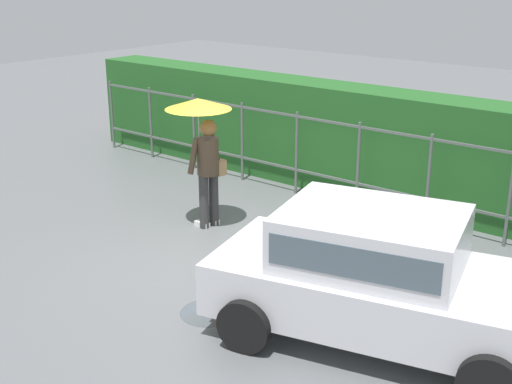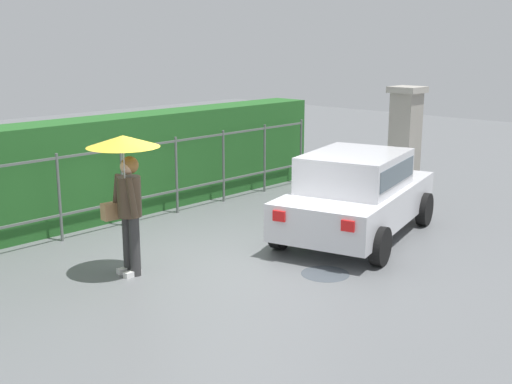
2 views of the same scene
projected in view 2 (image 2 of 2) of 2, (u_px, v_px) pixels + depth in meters
The scene contains 7 objects.
ground_plane at pixel (233, 264), 9.88m from camera, with size 40.00×40.00×0.00m, color slate.
car at pixel (356, 191), 11.05m from camera, with size 3.99×2.57×1.48m.
pedestrian at pixel (126, 174), 9.08m from camera, with size 1.01×1.01×2.04m.
gate_pillar at pixel (404, 146), 13.00m from camera, with size 0.60×0.60×2.42m.
fence_section at pixel (92, 187), 11.26m from camera, with size 11.40×0.05×1.50m.
hedge_row at pixel (68, 174), 11.75m from camera, with size 12.35×0.90×1.90m, color #235B23.
puddle_near at pixel (325, 274), 9.46m from camera, with size 0.71×0.71×0.00m, color #4C545B.
Camera 2 is at (-6.58, -6.68, 3.32)m, focal length 45.77 mm.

